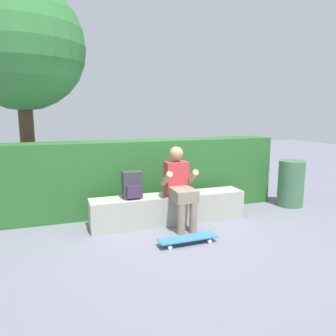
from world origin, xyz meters
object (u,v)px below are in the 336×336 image
(bench_main, at_px, (169,209))
(person_skater, at_px, (179,184))
(trash_bin, at_px, (291,183))
(backpack_on_bench, at_px, (132,185))
(skateboard_near_person, at_px, (188,239))

(bench_main, distance_m, person_skater, 0.48)
(trash_bin, bearing_deg, backpack_on_bench, -177.25)
(backpack_on_bench, relative_size, trash_bin, 0.48)
(person_skater, xyz_separation_m, skateboard_near_person, (-0.13, -0.66, -0.57))
(trash_bin, bearing_deg, person_skater, -171.64)
(bench_main, xyz_separation_m, skateboard_near_person, (-0.04, -0.86, -0.15))
(skateboard_near_person, xyz_separation_m, trash_bin, (2.44, 1.00, 0.34))
(bench_main, relative_size, person_skater, 2.03)
(backpack_on_bench, bearing_deg, bench_main, 0.93)
(skateboard_near_person, distance_m, trash_bin, 2.66)
(person_skater, bearing_deg, skateboard_near_person, -101.27)
(skateboard_near_person, bearing_deg, backpack_on_bench, 122.34)
(skateboard_near_person, distance_m, backpack_on_bench, 1.16)
(bench_main, relative_size, trash_bin, 2.90)
(bench_main, bearing_deg, trash_bin, 3.19)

